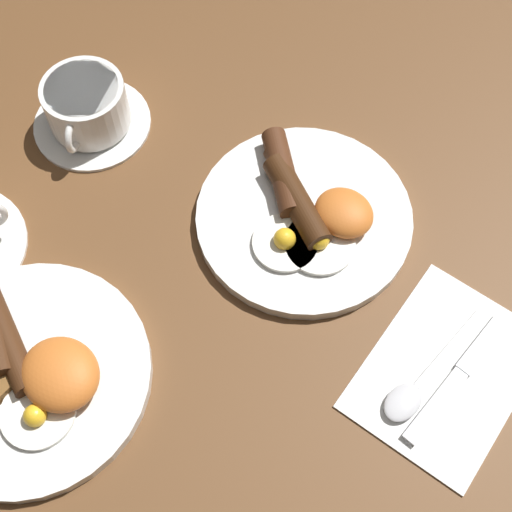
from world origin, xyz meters
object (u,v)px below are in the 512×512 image
Objects in this scene: teacup_near at (87,109)px; knife at (463,370)px; spoon at (414,389)px; breakfast_plate_near at (305,214)px; breakfast_plate_far at (28,372)px.

knife is at bearing -175.76° from teacup_near.
breakfast_plate_near is at bearing -109.79° from spoon.
breakfast_plate_far is 1.73× the size of teacup_near.
breakfast_plate_far is (0.09, 0.32, 0.00)m from breakfast_plate_near.
breakfast_plate_far is at bearing -49.32° from spoon.
breakfast_plate_near is 0.33m from breakfast_plate_far.
breakfast_plate_near is 0.99× the size of breakfast_plate_far.
spoon reaches higher than knife.
breakfast_plate_near is 0.29m from teacup_near.
knife is (-0.51, -0.04, -0.02)m from teacup_near.
breakfast_plate_far is 1.53× the size of spoon.
teacup_near is 0.49m from spoon.
breakfast_plate_near is 1.51× the size of spoon.
breakfast_plate_far reaches higher than spoon.
knife is 1.05× the size of spoon.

